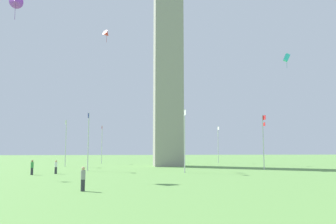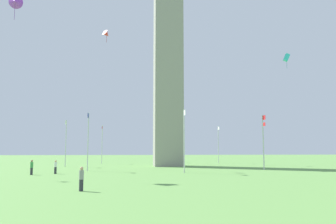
{
  "view_description": "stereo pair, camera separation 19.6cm",
  "coord_description": "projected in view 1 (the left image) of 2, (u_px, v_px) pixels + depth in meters",
  "views": [
    {
      "loc": [
        59.57,
        -7.1,
        2.84
      ],
      "look_at": [
        0.0,
        0.0,
        9.52
      ],
      "focal_mm": 36.35,
      "sensor_mm": 36.0,
      "label": 1
    },
    {
      "loc": [
        59.59,
        -6.91,
        2.84
      ],
      "look_at": [
        0.0,
        0.0,
        9.52
      ],
      "focal_mm": 36.35,
      "sensor_mm": 36.0,
      "label": 2
    }
  ],
  "objects": [
    {
      "name": "kite_purple_delta",
      "position": [
        16.0,
        1.0,
        38.74
      ],
      "size": [
        2.09,
        1.9,
        3.14
      ],
      "color": "purple"
    },
    {
      "name": "flagpole_sw",
      "position": [
        102.0,
        143.0,
        70.49
      ],
      "size": [
        1.12,
        0.14,
        7.9
      ],
      "color": "silver",
      "rests_on": "ground"
    },
    {
      "name": "flagpole_se",
      "position": [
        218.0,
        143.0,
        73.41
      ],
      "size": [
        1.12,
        0.14,
        7.9
      ],
      "color": "silver",
      "rests_on": "ground"
    },
    {
      "name": "flagpole_e",
      "position": [
        264.0,
        142.0,
        61.79
      ],
      "size": [
        1.12,
        0.14,
        7.9
      ],
      "color": "silver",
      "rests_on": "ground"
    },
    {
      "name": "person_white_shirt",
      "position": [
        56.0,
        167.0,
        40.3
      ],
      "size": [
        0.32,
        0.32,
        1.61
      ],
      "rotation": [
        0.0,
        0.0,
        2.16
      ],
      "color": "#2D2D38",
      "rests_on": "ground"
    },
    {
      "name": "kite_red_delta",
      "position": [
        107.0,
        34.0,
        54.08
      ],
      "size": [
        1.55,
        1.58,
        2.0
      ],
      "color": "red"
    },
    {
      "name": "flagpole_s",
      "position": [
        159.0,
        143.0,
        77.01
      ],
      "size": [
        1.12,
        0.14,
        7.9
      ],
      "color": "silver",
      "rests_on": "ground"
    },
    {
      "name": "obelisk_monument",
      "position": [
        168.0,
        41.0,
        61.79
      ],
      "size": [
        4.94,
        4.94,
        44.95
      ],
      "color": "gray",
      "rests_on": "ground"
    },
    {
      "name": "flagpole_ne",
      "position": [
        263.0,
        139.0,
        48.96
      ],
      "size": [
        1.12,
        0.14,
        7.9
      ],
      "color": "silver",
      "rests_on": "ground"
    },
    {
      "name": "ground_plane",
      "position": [
        168.0,
        166.0,
        59.31
      ],
      "size": [
        260.0,
        260.0,
        0.0
      ],
      "primitive_type": "plane",
      "color": "#609347"
    },
    {
      "name": "person_gray_shirt",
      "position": [
        83.0,
        179.0,
        23.45
      ],
      "size": [
        0.32,
        0.32,
        1.67
      ],
      "rotation": [
        0.0,
        0.0,
        2.41
      ],
      "color": "#2D2D38",
      "rests_on": "ground"
    },
    {
      "name": "flagpole_n",
      "position": [
        185.0,
        138.0,
        42.44
      ],
      "size": [
        1.12,
        0.14,
        7.9
      ],
      "color": "silver",
      "rests_on": "ground"
    },
    {
      "name": "flagpole_w",
      "position": [
        66.0,
        141.0,
        57.67
      ],
      "size": [
        1.12,
        0.14,
        7.9
      ],
      "color": "silver",
      "rests_on": "ground"
    },
    {
      "name": "person_green_shirt",
      "position": [
        32.0,
        167.0,
        38.68
      ],
      "size": [
        0.32,
        0.32,
        1.69
      ],
      "rotation": [
        0.0,
        0.0,
        2.29
      ],
      "color": "#2D2D38",
      "rests_on": "ground"
    },
    {
      "name": "flagpole_nw",
      "position": [
        88.0,
        139.0,
        46.05
      ],
      "size": [
        1.12,
        0.14,
        7.9
      ],
      "color": "silver",
      "rests_on": "ground"
    },
    {
      "name": "kite_cyan_box",
      "position": [
        287.0,
        58.0,
        51.15
      ],
      "size": [
        0.74,
        1.06,
        2.28
      ],
      "color": "#33C6D1"
    }
  ]
}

